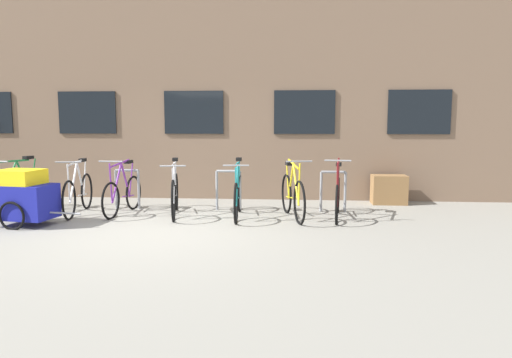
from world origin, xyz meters
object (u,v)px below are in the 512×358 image
object	(u,v)px
bike_trailer	(24,196)
bicycle_purple	(123,194)
bicycle_teal	(238,195)
planter_box	(389,190)
bicycle_yellow	(293,195)
bicycle_white	(78,193)
bicycle_silver	(175,193)
bicycle_green	(18,193)
bicycle_maroon	(338,196)

from	to	relation	value
bike_trailer	bicycle_purple	bearing A→B (deg)	41.81
bicycle_teal	bike_trailer	bearing A→B (deg)	-164.00
bicycle_purple	bike_trailer	bearing A→B (deg)	-138.19
bicycle_purple	planter_box	xyz separation A→B (m)	(5.15, 1.43, -0.07)
bicycle_yellow	bicycle_white	bearing A→B (deg)	178.74
bicycle_silver	planter_box	distance (m)	4.41
bicycle_white	bicycle_purple	distance (m)	0.82
bicycle_purple	bicycle_green	xyz separation A→B (m)	(-1.96, -0.10, 0.01)
bicycle_white	bike_trailer	bearing A→B (deg)	-111.98
bicycle_teal	bicycle_silver	bearing A→B (deg)	176.61
bicycle_maroon	bicycle_teal	size ratio (longest dim) A/B	0.95
bicycle_yellow	bike_trailer	xyz separation A→B (m)	(-4.39, -0.95, 0.08)
bicycle_white	bicycle_purple	bearing A→B (deg)	4.73
bicycle_green	bicycle_silver	bearing A→B (deg)	0.81
bicycle_white	bicycle_green	distance (m)	1.14
bicycle_yellow	bike_trailer	bearing A→B (deg)	-167.74
planter_box	bicycle_purple	bearing A→B (deg)	-164.44
bicycle_yellow	bicycle_maroon	bearing A→B (deg)	5.21
bicycle_teal	bicycle_purple	distance (m)	2.17
bicycle_maroon	bike_trailer	distance (m)	5.29
bicycle_teal	planter_box	xyz separation A→B (m)	(2.98, 1.57, -0.09)
bicycle_yellow	planter_box	bearing A→B (deg)	38.49
bicycle_white	bicycle_silver	size ratio (longest dim) A/B	1.00
bicycle_purple	planter_box	bearing A→B (deg)	15.56
bicycle_yellow	bicycle_green	bearing A→B (deg)	179.43
bicycle_white	planter_box	world-z (taller)	bicycle_white
bicycle_purple	bicycle_white	bearing A→B (deg)	-175.27
bicycle_yellow	bicycle_purple	xyz separation A→B (m)	(-3.15, 0.16, -0.03)
bicycle_green	bicycle_teal	bearing A→B (deg)	-0.38
bicycle_white	planter_box	size ratio (longest dim) A/B	2.55
bike_trailer	bicycle_teal	bearing A→B (deg)	16.00
bicycle_maroon	bicycle_purple	world-z (taller)	bicycle_maroon
bicycle_silver	bike_trailer	distance (m)	2.48
bike_trailer	bicycle_green	bearing A→B (deg)	125.71
bicycle_silver	bicycle_white	bearing A→B (deg)	-179.83
bicycle_yellow	bicycle_teal	size ratio (longest dim) A/B	0.95
bicycle_white	bicycle_yellow	world-z (taller)	bicycle_yellow
bicycle_white	bike_trailer	distance (m)	1.13
bicycle_white	bicycle_teal	xyz separation A→B (m)	(2.99, -0.06, -0.00)
bicycle_white	bicycle_maroon	bearing A→B (deg)	-0.18
bicycle_white	bicycle_purple	world-z (taller)	bicycle_purple
bicycle_white	bicycle_teal	bearing A→B (deg)	-1.22
bicycle_silver	bike_trailer	xyz separation A→B (m)	(-2.24, -1.05, 0.08)
bicycle_maroon	bicycle_yellow	bearing A→B (deg)	-174.79
bicycle_silver	bike_trailer	bearing A→B (deg)	-154.98
bicycle_yellow	bicycle_green	xyz separation A→B (m)	(-5.11, 0.05, -0.02)
planter_box	bicycle_white	bearing A→B (deg)	-165.88
bicycle_maroon	bicycle_purple	xyz separation A→B (m)	(-3.95, 0.08, -0.01)
bicycle_maroon	bicycle_silver	xyz separation A→B (m)	(-2.94, 0.02, 0.02)
bicycle_teal	bicycle_silver	size ratio (longest dim) A/B	1.01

